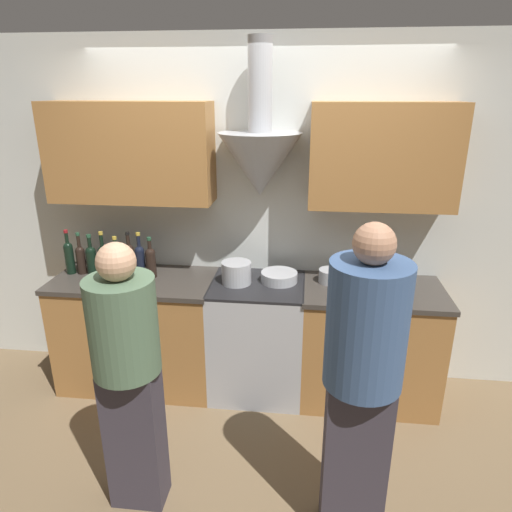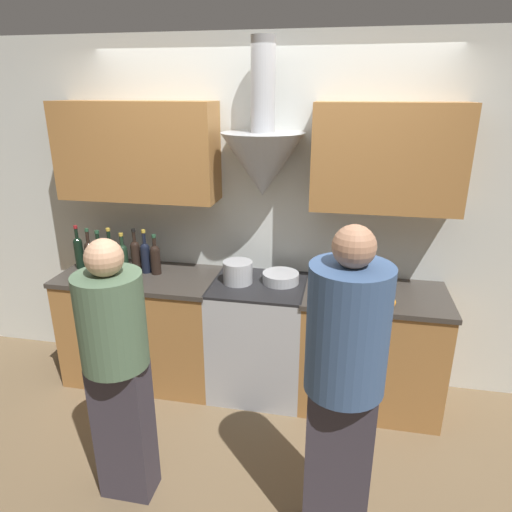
# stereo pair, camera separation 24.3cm
# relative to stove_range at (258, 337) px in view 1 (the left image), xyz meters

# --- Properties ---
(ground_plane) EXTENTS (12.00, 12.00, 0.00)m
(ground_plane) POSITION_rel_stove_range_xyz_m (0.00, -0.32, -0.45)
(ground_plane) COLOR brown
(wall_back) EXTENTS (8.40, 0.58, 2.60)m
(wall_back) POSITION_rel_stove_range_xyz_m (-0.03, 0.27, 1.01)
(wall_back) COLOR silver
(wall_back) RESTS_ON ground_plane
(counter_left) EXTENTS (1.21, 0.62, 0.89)m
(counter_left) POSITION_rel_stove_range_xyz_m (-0.93, -0.00, -0.00)
(counter_left) COLOR #9E6B38
(counter_left) RESTS_ON ground_plane
(counter_right) EXTENTS (1.00, 0.62, 0.89)m
(counter_right) POSITION_rel_stove_range_xyz_m (0.83, -0.00, -0.00)
(counter_right) COLOR #9E6B38
(counter_right) RESTS_ON ground_plane
(stove_range) EXTENTS (0.68, 0.60, 0.89)m
(stove_range) POSITION_rel_stove_range_xyz_m (0.00, 0.00, 0.00)
(stove_range) COLOR #A8AAAF
(stove_range) RESTS_ON ground_plane
(wine_bottle_0) EXTENTS (0.07, 0.07, 0.35)m
(wine_bottle_0) POSITION_rel_stove_range_xyz_m (-1.45, 0.04, 0.58)
(wine_bottle_0) COLOR black
(wine_bottle_0) RESTS_ON counter_left
(wine_bottle_1) EXTENTS (0.07, 0.07, 0.32)m
(wine_bottle_1) POSITION_rel_stove_range_xyz_m (-1.36, 0.05, 0.57)
(wine_bottle_1) COLOR black
(wine_bottle_1) RESTS_ON counter_left
(wine_bottle_2) EXTENTS (0.08, 0.08, 0.32)m
(wine_bottle_2) POSITION_rel_stove_range_xyz_m (-1.27, 0.04, 0.57)
(wine_bottle_2) COLOR black
(wine_bottle_2) RESTS_ON counter_left
(wine_bottle_3) EXTENTS (0.07, 0.07, 0.34)m
(wine_bottle_3) POSITION_rel_stove_range_xyz_m (-1.17, 0.03, 0.58)
(wine_bottle_3) COLOR black
(wine_bottle_3) RESTS_ON counter_left
(wine_bottle_4) EXTENTS (0.08, 0.08, 0.31)m
(wine_bottle_4) POSITION_rel_stove_range_xyz_m (-1.07, 0.03, 0.57)
(wine_bottle_4) COLOR black
(wine_bottle_4) RESTS_ON counter_left
(wine_bottle_5) EXTENTS (0.07, 0.07, 0.34)m
(wine_bottle_5) POSITION_rel_stove_range_xyz_m (-0.98, 0.06, 0.58)
(wine_bottle_5) COLOR black
(wine_bottle_5) RESTS_ON counter_left
(wine_bottle_6) EXTENTS (0.07, 0.07, 0.34)m
(wine_bottle_6) POSITION_rel_stove_range_xyz_m (-0.89, 0.05, 0.58)
(wine_bottle_6) COLOR black
(wine_bottle_6) RESTS_ON counter_left
(wine_bottle_7) EXTENTS (0.08, 0.08, 0.31)m
(wine_bottle_7) POSITION_rel_stove_range_xyz_m (-0.81, 0.04, 0.57)
(wine_bottle_7) COLOR black
(wine_bottle_7) RESTS_ON counter_left
(stock_pot) EXTENTS (0.21, 0.21, 0.16)m
(stock_pot) POSITION_rel_stove_range_xyz_m (-0.15, -0.01, 0.52)
(stock_pot) COLOR #A8AAAF
(stock_pot) RESTS_ON stove_range
(mixing_bowl) EXTENTS (0.27, 0.27, 0.07)m
(mixing_bowl) POSITION_rel_stove_range_xyz_m (0.15, 0.05, 0.48)
(mixing_bowl) COLOR #A8AAAF
(mixing_bowl) RESTS_ON stove_range
(orange_fruit) EXTENTS (0.07, 0.07, 0.07)m
(orange_fruit) POSITION_rel_stove_range_xyz_m (0.91, -0.22, 0.48)
(orange_fruit) COLOR orange
(orange_fruit) RESTS_ON counter_right
(saucepan) EXTENTS (0.17, 0.17, 0.10)m
(saucepan) POSITION_rel_stove_range_xyz_m (0.53, 0.09, 0.49)
(saucepan) COLOR #A8AAAF
(saucepan) RESTS_ON counter_right
(person_foreground_left) EXTENTS (0.35, 0.35, 1.55)m
(person_foreground_left) POSITION_rel_stove_range_xyz_m (-0.55, -1.11, 0.40)
(person_foreground_left) COLOR #38333D
(person_foreground_left) RESTS_ON ground_plane
(person_foreground_right) EXTENTS (0.37, 0.37, 1.70)m
(person_foreground_right) POSITION_rel_stove_range_xyz_m (0.63, -1.15, 0.48)
(person_foreground_right) COLOR #38333D
(person_foreground_right) RESTS_ON ground_plane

